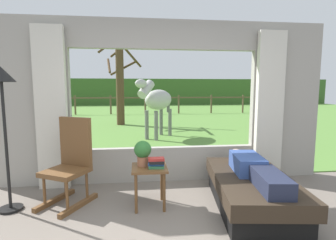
{
  "coord_description": "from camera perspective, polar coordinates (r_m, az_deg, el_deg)",
  "views": [
    {
      "loc": [
        -0.42,
        -1.86,
        1.49
      ],
      "look_at": [
        0.0,
        1.8,
        1.05
      ],
      "focal_mm": 27.79,
      "sensor_mm": 36.0,
      "label": 1
    }
  ],
  "objects": [
    {
      "name": "back_wall_with_window",
      "position": [
        4.15,
        -0.73,
        3.49
      ],
      "size": [
        5.2,
        0.12,
        2.55
      ],
      "color": "#9E998E",
      "rests_on": "ground_plane"
    },
    {
      "name": "curtain_panel_left",
      "position": [
        4.19,
        -24.2,
        2.24
      ],
      "size": [
        0.44,
        0.1,
        2.4
      ],
      "primitive_type": "cube",
      "color": "beige",
      "rests_on": "ground_plane"
    },
    {
      "name": "curtain_panel_right",
      "position": [
        4.52,
        21.34,
        2.67
      ],
      "size": [
        0.44,
        0.1,
        2.4
      ],
      "primitive_type": "cube",
      "color": "beige",
      "rests_on": "ground_plane"
    },
    {
      "name": "outdoor_pasture_lawn",
      "position": [
        15.1,
        -4.96,
        1.2
      ],
      "size": [
        36.0,
        21.68,
        0.02
      ],
      "primitive_type": "cube",
      "color": "#568438",
      "rests_on": "ground_plane"
    },
    {
      "name": "distant_hill_ridge",
      "position": [
        24.87,
        -5.66,
        6.16
      ],
      "size": [
        36.0,
        2.0,
        2.4
      ],
      "primitive_type": "cube",
      "color": "#395E28",
      "rests_on": "ground_plane"
    },
    {
      "name": "recliner_sofa",
      "position": [
        3.55,
        17.74,
        -14.55
      ],
      "size": [
        1.11,
        1.8,
        0.42
      ],
      "rotation": [
        0.0,
        0.0,
        -0.13
      ],
      "color": "black",
      "rests_on": "ground_plane"
    },
    {
      "name": "reclining_person",
      "position": [
        3.4,
        18.27,
        -10.07
      ],
      "size": [
        0.41,
        1.44,
        0.22
      ],
      "rotation": [
        0.0,
        0.0,
        -0.13
      ],
      "color": "#334C8C",
      "rests_on": "recliner_sofa"
    },
    {
      "name": "rocking_chair",
      "position": [
        3.67,
        -20.55,
        -8.56
      ],
      "size": [
        0.73,
        0.82,
        1.12
      ],
      "rotation": [
        0.0,
        0.0,
        -0.49
      ],
      "color": "brown",
      "rests_on": "ground_plane"
    },
    {
      "name": "side_table",
      "position": [
        3.35,
        -4.09,
        -11.72
      ],
      "size": [
        0.44,
        0.44,
        0.52
      ],
      "color": "brown",
      "rests_on": "ground_plane"
    },
    {
      "name": "potted_plant",
      "position": [
        3.33,
        -5.57,
        -6.9
      ],
      "size": [
        0.22,
        0.22,
        0.32
      ],
      "color": "#9E6042",
      "rests_on": "side_table"
    },
    {
      "name": "book_stack",
      "position": [
        3.26,
        -2.55,
        -9.38
      ],
      "size": [
        0.21,
        0.15,
        0.13
      ],
      "color": "#337247",
      "rests_on": "side_table"
    },
    {
      "name": "floor_lamp_left",
      "position": [
        3.64,
        -32.57,
        4.57
      ],
      "size": [
        0.32,
        0.32,
        1.76
      ],
      "color": "black",
      "rests_on": "ground_plane"
    },
    {
      "name": "horse",
      "position": [
        7.74,
        -2.38,
        4.35
      ],
      "size": [
        1.33,
        1.68,
        1.73
      ],
      "rotation": [
        0.0,
        0.0,
        2.53
      ],
      "color": "#B2B2AD",
      "rests_on": "outdoor_pasture_lawn"
    },
    {
      "name": "pasture_tree",
      "position": [
        10.84,
        -10.48,
        8.05
      ],
      "size": [
        1.71,
        1.8,
        3.67
      ],
      "color": "#4C3823",
      "rests_on": "outdoor_pasture_lawn"
    },
    {
      "name": "pasture_fence_line",
      "position": [
        15.39,
        -5.03,
        4.05
      ],
      "size": [
        16.1,
        0.1,
        1.1
      ],
      "color": "brown",
      "rests_on": "outdoor_pasture_lawn"
    }
  ]
}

